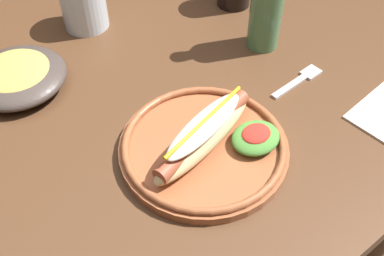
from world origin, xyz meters
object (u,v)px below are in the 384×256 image
(fork, at_px, (300,80))
(water_cup, at_px, (85,3))
(glass_bottle, at_px, (267,3))
(hot_dog_plate, at_px, (207,143))
(side_bowl, at_px, (17,76))

(fork, distance_m, water_cup, 0.45)
(fork, bearing_deg, glass_bottle, 77.25)
(fork, height_order, water_cup, water_cup)
(hot_dog_plate, relative_size, side_bowl, 1.52)
(hot_dog_plate, height_order, side_bowl, hot_dog_plate)
(water_cup, height_order, side_bowl, water_cup)
(glass_bottle, distance_m, side_bowl, 0.47)
(fork, xyz_separation_m, side_bowl, (-0.41, 0.30, 0.02))
(glass_bottle, xyz_separation_m, side_bowl, (-0.43, 0.18, -0.07))
(hot_dog_plate, distance_m, fork, 0.24)
(water_cup, bearing_deg, fork, -61.00)
(glass_bottle, bearing_deg, fork, -99.69)
(glass_bottle, bearing_deg, side_bowl, 157.71)
(glass_bottle, bearing_deg, water_cup, 131.40)
(water_cup, height_order, glass_bottle, glass_bottle)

